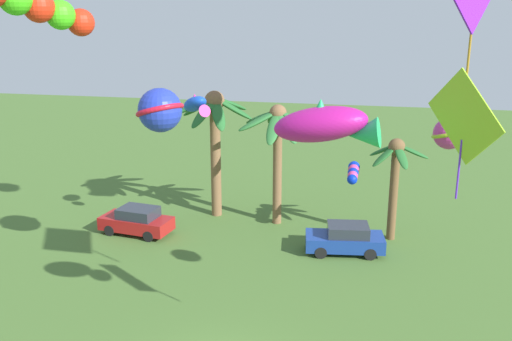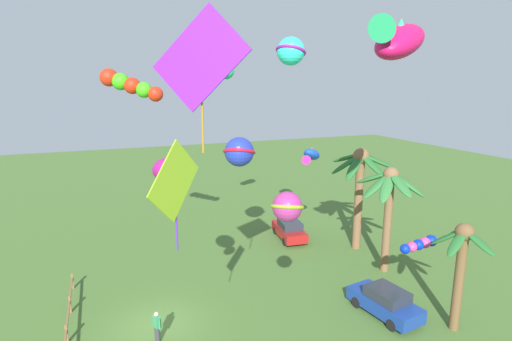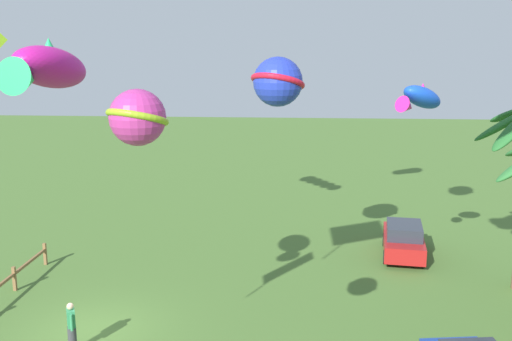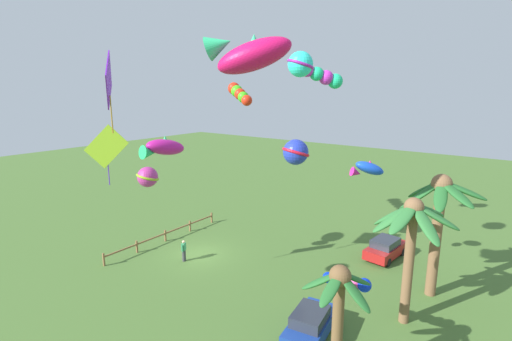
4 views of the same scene
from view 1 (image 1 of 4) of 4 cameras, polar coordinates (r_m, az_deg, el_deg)
The scene contains 12 objects.
palm_tree_0 at distance 31.86m, azimuth -4.34°, elevation 4.86°, with size 4.59×4.50×7.49m.
palm_tree_1 at distance 30.51m, azimuth 2.26°, elevation 3.84°, with size 4.58×4.27×6.91m.
palm_tree_2 at distance 29.41m, azimuth 14.27°, elevation 0.23°, with size 3.17×3.03×5.52m.
parked_car_0 at distance 30.88m, azimuth -12.28°, elevation -5.12°, with size 4.08×2.18×1.51m.
parked_car_1 at distance 28.19m, azimuth 9.27°, elevation -7.02°, with size 4.11×2.25×1.51m.
kite_ball_0 at distance 18.94m, azimuth 19.44°, elevation 3.64°, with size 1.54×1.55×1.03m.
kite_diamond_1 at distance 15.11m, azimuth 20.81°, elevation 5.06°, with size 1.68×1.86×3.45m.
kite_fish_2 at distance 27.47m, azimuth -6.27°, elevation 6.79°, with size 2.11×2.18×1.29m.
kite_ball_3 at distance 22.59m, azimuth -9.94°, elevation 6.20°, with size 2.68×2.69×1.79m.
kite_tube_6 at distance 28.98m, azimuth 10.07°, elevation -0.17°, with size 0.62×2.29×0.76m.
kite_fish_8 at distance 15.55m, azimuth 7.30°, elevation 4.70°, with size 3.22×1.61×1.43m.
kite_tube_9 at distance 17.54m, azimuth -22.19°, elevation 15.69°, with size 2.18×3.25×1.82m.
Camera 1 is at (4.65, -14.75, 11.54)m, focal length 38.49 mm.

